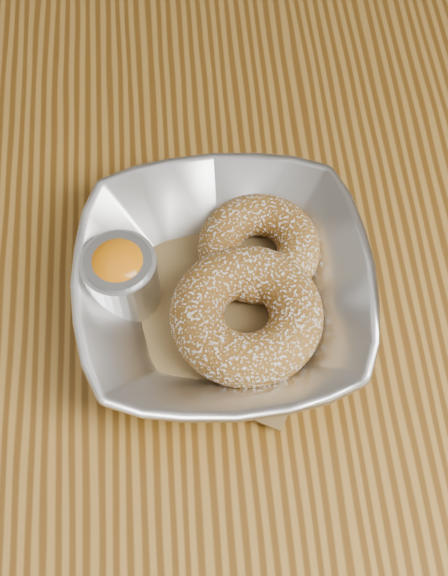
{
  "coord_description": "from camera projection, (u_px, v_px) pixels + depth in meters",
  "views": [
    {
      "loc": [
        0.06,
        -0.27,
        1.26
      ],
      "look_at": [
        0.08,
        -0.01,
        0.78
      ],
      "focal_mm": 50.0,
      "sensor_mm": 36.0,
      "label": 1
    }
  ],
  "objects": [
    {
      "name": "parchment",
      "position": [
        224.0,
        302.0,
        0.57
      ],
      "size": [
        0.2,
        0.2,
        0.0
      ],
      "primitive_type": "cube",
      "rotation": [
        0.0,
        0.0,
        1.08
      ],
      "color": "brown",
      "rests_on": "table"
    },
    {
      "name": "ground_plane",
      "position": [
        171.0,
        527.0,
        1.24
      ],
      "size": [
        4.0,
        4.0,
        0.0
      ],
      "primitive_type": "plane",
      "color": "#565659",
      "rests_on": "ground"
    },
    {
      "name": "ramekin",
      "position": [
        121.0,
        276.0,
        0.55
      ],
      "size": [
        0.05,
        0.05,
        0.05
      ],
      "color": "silver",
      "rests_on": "table"
    },
    {
      "name": "donut_front",
      "position": [
        246.0,
        315.0,
        0.54
      ],
      "size": [
        0.13,
        0.13,
        0.04
      ],
      "primitive_type": "torus",
      "rotation": [
        0.0,
        0.0,
        -0.25
      ],
      "color": "brown",
      "rests_on": "parchment"
    },
    {
      "name": "table",
      "position": [
        126.0,
        358.0,
        0.67
      ],
      "size": [
        1.2,
        0.8,
        0.75
      ],
      "color": "brown",
      "rests_on": "ground_plane"
    },
    {
      "name": "donut_back",
      "position": [
        259.0,
        248.0,
        0.57
      ],
      "size": [
        0.11,
        0.11,
        0.03
      ],
      "primitive_type": "torus",
      "rotation": [
        0.0,
        0.0,
        0.36
      ],
      "color": "brown",
      "rests_on": "parchment"
    },
    {
      "name": "serving_bowl",
      "position": [
        224.0,
        291.0,
        0.56
      ],
      "size": [
        0.21,
        0.21,
        0.05
      ],
      "primitive_type": "imported",
      "color": "silver",
      "rests_on": "table"
    }
  ]
}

